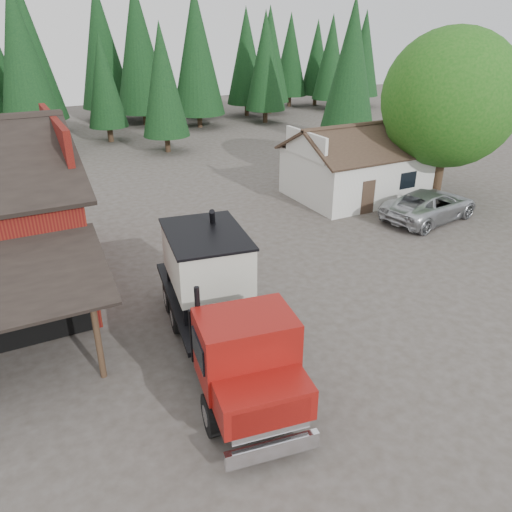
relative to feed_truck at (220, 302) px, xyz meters
name	(u,v)px	position (x,y,z in m)	size (l,w,h in m)	color
ground	(286,362)	(1.76, -1.35, -2.10)	(120.00, 120.00, 0.00)	#423C34
farmhouse	(357,170)	(14.76, 11.64, -0.44)	(8.60, 6.42, 4.65)	silver
deciduous_tree	(450,104)	(18.77, 8.62, 3.81)	(8.00, 8.00, 10.20)	#382619
conifer_backdrop	(73,133)	(1.76, 40.65, -2.10)	(76.00, 16.00, 16.00)	black
near_pine_b	(163,80)	(7.76, 28.65, 3.79)	(3.96, 3.96, 10.40)	#382619
near_pine_c	(351,63)	(23.76, 24.65, 4.79)	(4.84, 4.84, 12.40)	#382619
near_pine_d	(22,62)	(-2.24, 32.65, 5.29)	(5.28, 5.28, 13.40)	#382619
feed_truck	(220,302)	(0.00, 0.00, 0.00)	(4.19, 10.26, 4.50)	black
silver_car	(430,205)	(15.76, 6.19, -1.24)	(2.87, 6.22, 1.73)	#B5B9BE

